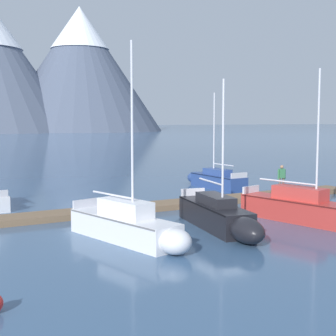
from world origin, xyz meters
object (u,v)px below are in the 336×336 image
sailboat_second_berth (129,226)px  sailboat_mid_dock_port (220,216)px  sailboat_mid_dock_starboard (305,208)px  sailboat_far_berth (214,179)px  person_on_dock (282,176)px

sailboat_second_berth → sailboat_mid_dock_port: bearing=0.8°
sailboat_second_berth → sailboat_mid_dock_port: 4.40m
sailboat_mid_dock_port → sailboat_mid_dock_starboard: bearing=-5.9°
sailboat_mid_dock_starboard → sailboat_far_berth: bearing=77.4°
sailboat_second_berth → sailboat_mid_dock_port: size_ratio=1.12×
sailboat_mid_dock_starboard → person_on_dock: sailboat_mid_dock_starboard is taller
sailboat_mid_dock_starboard → sailboat_second_berth: bearing=177.4°
sailboat_mid_dock_port → sailboat_far_berth: 13.86m
sailboat_second_berth → sailboat_mid_dock_starboard: sailboat_second_berth is taller
sailboat_mid_dock_port → sailboat_mid_dock_starboard: size_ratio=0.98×
sailboat_mid_dock_starboard → person_on_dock: 8.31m
sailboat_mid_dock_starboard → sailboat_far_berth: (2.74, 12.29, -0.09)m
sailboat_mid_dock_starboard → sailboat_far_berth: sailboat_mid_dock_starboard is taller
sailboat_second_berth → person_on_dock: 14.91m
sailboat_far_berth → person_on_dock: bearing=-71.8°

